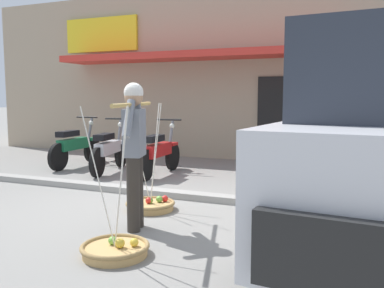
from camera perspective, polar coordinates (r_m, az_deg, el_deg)
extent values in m
plane|color=gray|center=(6.02, -8.42, -8.37)|extent=(90.00, 90.00, 0.00)
cube|color=gray|center=(6.60, -5.29, -6.56)|extent=(20.00, 0.24, 0.10)
cylinder|color=#2D2823|center=(4.98, -7.52, -6.41)|extent=(0.15, 0.15, 0.86)
cylinder|color=#2D2823|center=(4.81, -8.03, -6.88)|extent=(0.15, 0.15, 0.86)
cube|color=slate|center=(4.79, -7.90, 1.54)|extent=(0.29, 0.38, 0.54)
sphere|color=tan|center=(4.77, -7.98, 6.39)|extent=(0.21, 0.21, 0.21)
sphere|color=silver|center=(4.77, -7.99, 6.99)|extent=(0.22, 0.22, 0.22)
cylinder|color=slate|center=(5.01, -7.26, 3.72)|extent=(0.18, 0.35, 0.43)
cylinder|color=slate|center=(4.55, -8.67, 3.42)|extent=(0.18, 0.35, 0.43)
cylinder|color=tan|center=(4.77, -7.96, 5.37)|extent=(0.51, 1.61, 0.04)
cylinder|color=tan|center=(5.78, -5.71, -8.52)|extent=(0.63, 0.63, 0.09)
torus|color=olive|center=(5.76, -5.72, -8.04)|extent=(0.67, 0.67, 0.05)
sphere|color=#669D3C|center=(5.76, -5.73, -7.70)|extent=(0.08, 0.08, 0.08)
sphere|color=#71AF43|center=(5.80, -4.50, -7.51)|extent=(0.09, 0.09, 0.09)
sphere|color=red|center=(5.82, -3.73, -7.46)|extent=(0.09, 0.09, 0.09)
sphere|color=red|center=(5.75, -5.96, -7.70)|extent=(0.09, 0.09, 0.09)
cylinder|color=silver|center=(5.76, -5.12, -1.20)|extent=(0.01, 0.30, 1.36)
cylinder|color=silver|center=(5.63, -7.27, -1.40)|extent=(0.26, 0.16, 1.36)
cylinder|color=silver|center=(5.51, -5.01, -1.54)|extent=(0.26, 0.16, 1.36)
cylinder|color=tan|center=(4.24, -10.47, -14.22)|extent=(0.63, 0.63, 0.09)
torus|color=olive|center=(4.23, -10.48, -13.58)|extent=(0.67, 0.67, 0.05)
sphere|color=gold|center=(4.19, -7.90, -13.17)|extent=(0.08, 0.08, 0.08)
sphere|color=gold|center=(4.17, -9.82, -13.22)|extent=(0.09, 0.09, 0.09)
sphere|color=#78BA47|center=(4.28, -10.83, -12.83)|extent=(0.08, 0.08, 0.08)
cylinder|color=silver|center=(4.17, -9.59, -4.23)|extent=(0.01, 0.30, 1.36)
cylinder|color=silver|center=(4.06, -12.72, -4.58)|extent=(0.26, 0.16, 1.36)
cylinder|color=silver|center=(3.92, -9.72, -4.90)|extent=(0.26, 0.16, 1.36)
cylinder|color=black|center=(10.07, -13.47, -0.80)|extent=(0.10, 0.58, 0.58)
cylinder|color=black|center=(9.08, -17.82, -1.72)|extent=(0.10, 0.58, 0.58)
cube|color=#19663D|center=(10.05, -13.51, 0.68)|extent=(0.15, 0.29, 0.06)
cube|color=#19663D|center=(9.46, -15.93, 0.01)|extent=(0.23, 0.91, 0.24)
cube|color=black|center=(9.30, -16.63, 1.36)|extent=(0.24, 0.57, 0.12)
cylinder|color=slate|center=(9.95, -13.85, 1.36)|extent=(0.07, 0.30, 0.76)
cylinder|color=black|center=(9.86, -14.17, 3.58)|extent=(0.54, 0.06, 0.04)
sphere|color=silver|center=(10.00, -13.63, 2.83)|extent=(0.11, 0.11, 0.11)
cylinder|color=black|center=(9.27, -9.65, -1.33)|extent=(0.19, 0.58, 0.58)
cylinder|color=black|center=(8.14, -12.81, -2.48)|extent=(0.19, 0.58, 0.58)
cube|color=silver|center=(9.24, -9.68, 0.27)|extent=(0.19, 0.30, 0.06)
cube|color=silver|center=(8.58, -11.42, -0.51)|extent=(0.37, 0.92, 0.24)
cube|color=black|center=(8.39, -11.94, 0.97)|extent=(0.32, 0.59, 0.12)
cylinder|color=slate|center=(9.14, -9.93, 1.01)|extent=(0.12, 0.30, 0.76)
cylinder|color=black|center=(9.03, -10.16, 3.42)|extent=(0.54, 0.14, 0.04)
sphere|color=silver|center=(9.19, -9.77, 2.61)|extent=(0.11, 0.11, 0.11)
cylinder|color=black|center=(8.78, -2.67, -1.69)|extent=(0.10, 0.58, 0.58)
cylinder|color=black|center=(7.67, -6.38, -2.91)|extent=(0.10, 0.58, 0.58)
cube|color=red|center=(8.74, -2.68, 0.01)|extent=(0.15, 0.28, 0.06)
cube|color=red|center=(8.10, -4.71, -0.82)|extent=(0.22, 0.91, 0.24)
cube|color=black|center=(7.91, -5.29, 0.75)|extent=(0.24, 0.57, 0.12)
cylinder|color=slate|center=(8.64, -2.95, 0.79)|extent=(0.07, 0.30, 0.76)
cylinder|color=black|center=(8.54, -3.18, 3.34)|extent=(0.54, 0.05, 0.04)
sphere|color=silver|center=(8.69, -2.74, 2.48)|extent=(0.11, 0.11, 0.11)
cylinder|color=black|center=(3.53, 11.32, -12.80)|extent=(0.32, 0.78, 0.76)
cylinder|color=black|center=(6.30, 18.76, -4.46)|extent=(0.32, 0.78, 0.76)
cube|color=tan|center=(12.81, 5.57, 8.98)|extent=(13.00, 5.00, 4.20)
cube|color=red|center=(10.02, 0.47, 12.01)|extent=(7.15, 1.00, 0.16)
cube|color=yellow|center=(11.88, -12.29, 14.39)|extent=(2.20, 0.08, 0.90)
cube|color=black|center=(9.90, 12.07, 3.24)|extent=(1.10, 0.06, 2.00)
cube|color=olive|center=(7.42, 12.76, -4.38)|extent=(0.44, 0.36, 0.32)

